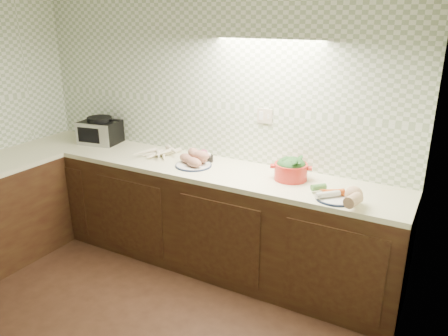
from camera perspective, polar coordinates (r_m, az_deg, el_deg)
The scene contains 8 objects.
room at distance 2.48m, azimuth -24.32°, elevation 6.58°, with size 3.60×3.60×2.60m.
counter at distance 3.77m, azimuth -20.03°, elevation -7.89°, with size 3.60×3.60×0.90m.
toaster_oven at distance 4.48m, azimuth -15.87°, elevation 4.68°, with size 0.41×0.34×0.26m.
parsnip_pile at distance 3.91m, azimuth -7.66°, elevation 1.75°, with size 0.37×0.33×0.07m.
sweet_potato_plate at distance 3.67m, azimuth -3.89°, elevation 1.08°, with size 0.32×0.31×0.14m.
onion_bowl at distance 3.78m, azimuth -2.52°, elevation 1.46°, with size 0.14×0.14×0.11m.
dutch_oven at distance 3.39m, azimuth 8.74°, elevation -0.10°, with size 0.32×0.32×0.18m.
veg_plate at distance 3.08m, azimuth 15.33°, elevation -3.42°, with size 0.43×0.31×0.13m.
Camera 1 is at (1.96, -1.44, 2.11)m, focal length 35.00 mm.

